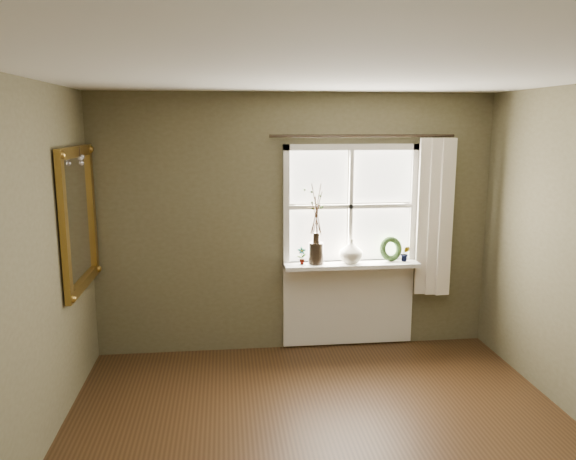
% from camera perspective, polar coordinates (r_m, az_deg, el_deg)
% --- Properties ---
extents(ceiling, '(4.50, 4.50, 0.00)m').
position_cam_1_polar(ceiling, '(3.34, 5.96, 15.87)').
color(ceiling, silver).
rests_on(ceiling, ground).
extents(wall_back, '(4.00, 0.10, 2.60)m').
position_cam_1_polar(wall_back, '(5.68, 0.74, 0.65)').
color(wall_back, brown).
rests_on(wall_back, ground).
extents(window_frame, '(1.36, 0.06, 1.24)m').
position_cam_1_polar(window_frame, '(5.68, 6.36, 2.42)').
color(window_frame, white).
rests_on(window_frame, wall_back).
extents(window_sill, '(1.36, 0.26, 0.04)m').
position_cam_1_polar(window_sill, '(5.69, 6.48, -3.53)').
color(window_sill, white).
rests_on(window_sill, wall_back).
extents(window_apron, '(1.36, 0.04, 0.88)m').
position_cam_1_polar(window_apron, '(5.92, 6.15, -7.40)').
color(window_apron, white).
rests_on(window_apron, ground).
extents(dark_jug, '(0.18, 0.18, 0.22)m').
position_cam_1_polar(dark_jug, '(5.59, 2.86, -2.37)').
color(dark_jug, black).
rests_on(dark_jug, window_sill).
extents(cream_vase, '(0.29, 0.29, 0.24)m').
position_cam_1_polar(cream_vase, '(5.66, 6.43, -2.13)').
color(cream_vase, silver).
rests_on(cream_vase, window_sill).
extents(wreath, '(0.28, 0.18, 0.26)m').
position_cam_1_polar(wreath, '(5.81, 10.39, -2.16)').
color(wreath, '#27401C').
rests_on(wreath, window_sill).
extents(potted_plant_left, '(0.10, 0.07, 0.17)m').
position_cam_1_polar(potted_plant_left, '(5.58, 1.41, -2.63)').
color(potted_plant_left, '#27401C').
rests_on(potted_plant_left, window_sill).
extents(potted_plant_right, '(0.11, 0.09, 0.16)m').
position_cam_1_polar(potted_plant_right, '(5.81, 11.82, -2.36)').
color(potted_plant_right, '#27401C').
rests_on(potted_plant_right, window_sill).
extents(curtain, '(0.36, 0.12, 1.59)m').
position_cam_1_polar(curtain, '(5.85, 14.60, 1.24)').
color(curtain, white).
rests_on(curtain, wall_back).
extents(curtain_rod, '(1.84, 0.03, 0.03)m').
position_cam_1_polar(curtain_rod, '(5.59, 7.66, 9.46)').
color(curtain_rod, black).
rests_on(curtain_rod, wall_back).
extents(gilt_mirror, '(0.10, 1.04, 1.24)m').
position_cam_1_polar(gilt_mirror, '(5.17, -20.49, 1.13)').
color(gilt_mirror, white).
rests_on(gilt_mirror, wall_left).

